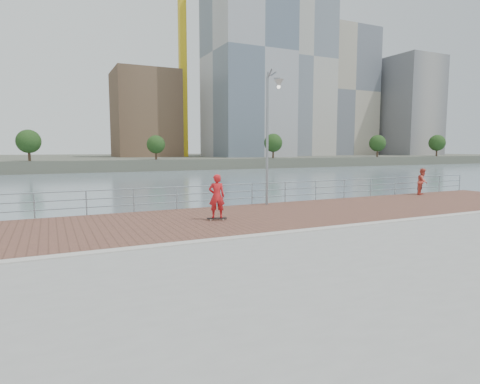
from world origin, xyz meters
name	(u,v)px	position (x,y,z in m)	size (l,w,h in m)	color
water	(265,292)	(0.00, 0.00, -2.00)	(400.00, 400.00, 0.00)	slate
seawall	(370,321)	(0.00, -5.00, -1.00)	(40.00, 24.00, 2.00)	gray
brick_lane	(224,219)	(0.00, 3.60, 0.01)	(40.00, 6.80, 0.02)	brown
curb	(265,235)	(0.00, 0.00, 0.03)	(40.00, 0.40, 0.06)	#B7B5AD
far_shore	(73,161)	(0.00, 122.50, -0.75)	(320.00, 95.00, 2.50)	#4C5142
guardrail	(197,194)	(0.00, 7.00, 0.69)	(39.06, 0.06, 1.13)	#8C9EA8
street_lamp	(272,113)	(3.70, 6.02, 4.70)	(0.48, 1.40, 6.62)	gray
skateboard	(217,218)	(-0.39, 3.39, 0.09)	(0.83, 0.42, 0.09)	black
skateboarder	(217,196)	(-0.39, 3.39, 1.01)	(0.66, 0.43, 1.81)	red
bystander	(423,182)	(14.87, 6.21, 0.86)	(0.81, 0.63, 1.68)	#D44E3E
tower_crane	(174,42)	(27.36, 104.00, 33.50)	(47.00, 2.00, 50.70)	gold
skyline	(186,76)	(30.96, 104.24, 24.08)	(233.00, 41.00, 64.24)	#ADA38E
shoreline_trees	(173,142)	(18.85, 77.00, 4.51)	(170.06, 5.16, 6.88)	#473323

